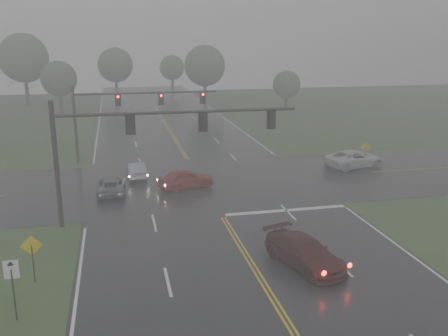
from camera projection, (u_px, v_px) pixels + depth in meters
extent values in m
cube|color=black|center=(206.00, 191.00, 38.35)|extent=(18.00, 160.00, 0.02)
cube|color=black|center=(202.00, 183.00, 40.24)|extent=(120.00, 14.00, 0.02)
cube|color=silver|center=(286.00, 211.00, 34.01)|extent=(8.50, 0.50, 0.01)
imported|color=#370A0B|center=(304.00, 266.00, 25.90)|extent=(3.54, 5.54, 1.49)
imported|color=maroon|center=(186.00, 188.00, 38.99)|extent=(4.64, 2.86, 1.48)
imported|color=gray|center=(136.00, 178.00, 41.83)|extent=(1.66, 4.14, 1.34)
imported|color=#57595F|center=(112.00, 193.00, 37.69)|extent=(2.17, 4.42, 1.21)
imported|color=silver|center=(354.00, 167.00, 45.12)|extent=(5.96, 3.66, 1.54)
cylinder|color=black|center=(56.00, 166.00, 30.19)|extent=(0.31, 0.31, 7.89)
cylinder|color=black|center=(52.00, 115.00, 29.39)|extent=(0.20, 0.20, 0.88)
cylinder|color=black|center=(179.00, 112.00, 30.97)|extent=(15.13, 0.20, 0.20)
cube|color=black|center=(130.00, 124.00, 30.52)|extent=(0.37, 0.31, 1.15)
cube|color=black|center=(130.00, 124.00, 30.68)|extent=(0.60, 0.03, 1.37)
cube|color=black|center=(203.00, 122.00, 31.46)|extent=(0.37, 0.31, 1.15)
cube|color=black|center=(203.00, 121.00, 31.62)|extent=(0.60, 0.03, 1.37)
cube|color=black|center=(272.00, 119.00, 32.40)|extent=(0.37, 0.31, 1.15)
cube|color=black|center=(271.00, 119.00, 32.57)|extent=(0.60, 0.03, 1.37)
cylinder|color=black|center=(75.00, 124.00, 46.04)|extent=(0.28, 0.28, 7.16)
cylinder|color=black|center=(73.00, 94.00, 45.32)|extent=(0.18, 0.18, 0.80)
cylinder|color=black|center=(147.00, 93.00, 46.72)|extent=(13.33, 0.18, 0.18)
cube|color=black|center=(118.00, 100.00, 46.32)|extent=(0.34, 0.28, 1.04)
cube|color=black|center=(118.00, 100.00, 46.47)|extent=(0.55, 0.03, 1.24)
cylinder|color=#FF0C05|center=(118.00, 97.00, 46.08)|extent=(0.22, 0.06, 0.22)
cube|color=black|center=(161.00, 99.00, 47.15)|extent=(0.34, 0.28, 1.04)
cube|color=black|center=(161.00, 99.00, 47.30)|extent=(0.55, 0.03, 1.24)
cylinder|color=#FF0C05|center=(161.00, 96.00, 46.91)|extent=(0.22, 0.06, 0.22)
cube|color=black|center=(203.00, 98.00, 47.98)|extent=(0.34, 0.28, 1.04)
cube|color=black|center=(202.00, 98.00, 48.13)|extent=(0.55, 0.03, 1.24)
cylinder|color=#FF0C05|center=(203.00, 95.00, 47.74)|extent=(0.22, 0.06, 0.22)
cylinder|color=black|center=(33.00, 264.00, 23.93)|extent=(0.06, 0.06, 1.93)
cube|color=gold|center=(31.00, 246.00, 23.70)|extent=(1.01, 0.14, 1.01)
cylinder|color=black|center=(14.00, 295.00, 20.71)|extent=(0.07, 0.07, 2.32)
cube|color=silver|center=(11.00, 270.00, 20.44)|extent=(0.60, 0.04, 0.81)
cube|color=black|center=(11.00, 269.00, 20.46)|extent=(0.10, 0.02, 0.45)
cylinder|color=black|center=(365.00, 157.00, 44.69)|extent=(0.06, 0.06, 1.90)
cube|color=gold|center=(366.00, 147.00, 44.46)|extent=(0.99, 0.20, 1.00)
cylinder|color=#332A21|center=(61.00, 103.00, 75.65)|extent=(0.60, 0.60, 3.00)
sphere|color=#3A5136|center=(59.00, 79.00, 74.69)|extent=(5.33, 5.33, 5.33)
cylinder|color=#332A21|center=(205.00, 94.00, 83.70)|extent=(0.55, 0.55, 3.81)
sphere|color=#3A5136|center=(205.00, 66.00, 82.49)|extent=(6.78, 6.78, 6.78)
cylinder|color=#332A21|center=(117.00, 89.00, 92.31)|extent=(0.50, 0.50, 3.58)
sphere|color=#3A5136|center=(115.00, 65.00, 91.17)|extent=(6.36, 6.36, 6.36)
cylinder|color=#332A21|center=(286.00, 103.00, 77.68)|extent=(0.53, 0.53, 2.39)
sphere|color=#3A5136|center=(287.00, 84.00, 76.92)|extent=(4.26, 4.26, 4.26)
cylinder|color=#332A21|center=(27.00, 92.00, 83.58)|extent=(0.62, 0.62, 4.55)
sphere|color=#3A5136|center=(24.00, 58.00, 82.14)|extent=(8.08, 8.08, 8.08)
cylinder|color=#332A21|center=(172.00, 85.00, 103.40)|extent=(0.55, 0.55, 2.89)
sphere|color=#3A5136|center=(172.00, 68.00, 102.48)|extent=(5.13, 5.13, 5.13)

